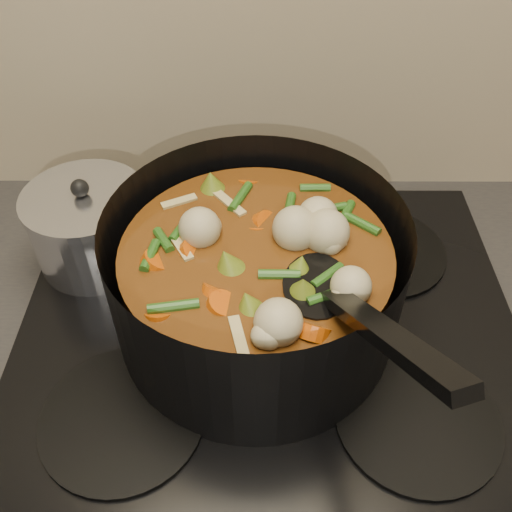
{
  "coord_description": "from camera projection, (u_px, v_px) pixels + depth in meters",
  "views": [
    {
      "loc": [
        -0.01,
        1.49,
        1.49
      ],
      "look_at": [
        -0.02,
        1.93,
        1.05
      ],
      "focal_mm": 40.0,
      "sensor_mm": 36.0,
      "label": 1
    }
  ],
  "objects": [
    {
      "name": "counter",
      "position": [
        264.0,
        485.0,
        1.05
      ],
      "size": [
        2.64,
        0.64,
        0.91
      ],
      "color": "brown",
      "rests_on": "ground"
    },
    {
      "name": "stovetop",
      "position": [
        268.0,
        329.0,
        0.72
      ],
      "size": [
        0.62,
        0.54,
        0.03
      ],
      "color": "black",
      "rests_on": "counter"
    },
    {
      "name": "stockpot",
      "position": [
        256.0,
        281.0,
        0.66
      ],
      "size": [
        0.37,
        0.44,
        0.25
      ],
      "rotation": [
        0.0,
        0.0,
        0.13
      ],
      "color": "black",
      "rests_on": "stovetop"
    },
    {
      "name": "saucepan",
      "position": [
        90.0,
        227.0,
        0.76
      ],
      "size": [
        0.16,
        0.16,
        0.13
      ],
      "rotation": [
        0.0,
        0.0,
        -0.11
      ],
      "color": "silver",
      "rests_on": "stovetop"
    }
  ]
}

